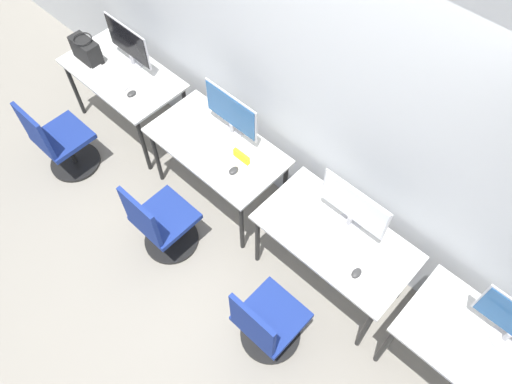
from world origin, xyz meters
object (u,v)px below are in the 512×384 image
Objects in this scene: handbag at (86,50)px; office_chair_left at (161,225)px; office_chair_far_left at (60,144)px; keyboard_right at (323,249)px; monitor_right at (354,207)px; keyboard_far_right at (483,371)px; monitor_left at (231,113)px; mouse_left at (234,170)px; monitor_far_left at (128,44)px; office_chair_right at (266,325)px; mouse_right at (357,273)px; keyboard_far_left at (108,80)px; mouse_far_left at (131,94)px; keyboard_left at (205,153)px.

office_chair_left is at bearing -20.47° from handbag.
office_chair_far_left is at bearing -176.91° from office_chair_left.
office_chair_left is 1.94× the size of keyboard_right.
monitor_right reaches higher than keyboard_far_right.
office_chair_left reaches higher than keyboard_right.
monitor_left is 1.00× the size of monitor_right.
office_chair_left is at bearing -112.88° from mouse_left.
monitor_right reaches higher than keyboard_right.
monitor_far_left is 1.12m from office_chair_far_left.
mouse_left is at bearing 145.98° from office_chair_right.
monitor_far_left is at bearing 174.06° from mouse_right.
monitor_right is 1.24× the size of keyboard_far_right.
monitor_right is (0.96, 0.24, 0.22)m from mouse_left.
mouse_right is at bearing -12.06° from monitor_left.
monitor_left is 2.55m from keyboard_far_right.
keyboard_far_left is 4.97× the size of mouse_far_left.
office_chair_left is at bearing -144.98° from monitor_right.
office_chair_right is (-0.01, -0.58, -0.39)m from keyboard_right.
office_chair_right is at bearing -15.78° from mouse_far_left.
monitor_right is 1.07m from office_chair_right.
monitor_right is (1.22, 0.85, 0.61)m from office_chair_left.
office_chair_right reaches higher than keyboard_left.
office_chair_far_left is at bearing -167.30° from mouse_right.
office_chair_left is at bearing -33.57° from monitor_far_left.
office_chair_far_left is 2.55m from office_chair_right.
monitor_far_left is 6.16× the size of mouse_left.
monitor_left is at bearing 136.27° from mouse_left.
keyboard_right is at bearing -177.69° from mouse_right.
mouse_right is (2.80, 0.00, 0.01)m from keyboard_far_left.
monitor_far_left is 1.26m from monitor_left.
monitor_far_left is at bearing -178.28° from monitor_left.
monitor_far_left is 0.45m from handbag.
keyboard_far_right is (3.77, 0.01, 0.00)m from keyboard_far_left.
monitor_right reaches higher than mouse_right.
mouse_far_left is at bearing 5.71° from keyboard_far_left.
monitor_left reaches higher than keyboard_right.
keyboard_far_left and keyboard_left have the same top height.
mouse_right is at bearing 2.31° from keyboard_right.
office_chair_right is at bearing -19.52° from monitor_far_left.
office_chair_left reaches higher than keyboard_left.
mouse_right is 0.77m from office_chair_right.
monitor_far_left is 2.54m from keyboard_right.
handbag is (-2.86, 0.64, 0.49)m from office_chair_right.
monitor_right is 0.46m from mouse_right.
office_chair_far_left is at bearing -92.73° from monitor_far_left.
mouse_left is (0.30, 0.03, 0.01)m from keyboard_left.
keyboard_right is (0.00, -0.30, -0.23)m from monitor_right.
office_chair_far_left is at bearing -117.25° from mouse_far_left.
handbag is at bearing 159.53° from office_chair_left.
office_chair_right is (1.25, -0.61, -0.39)m from keyboard_left.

